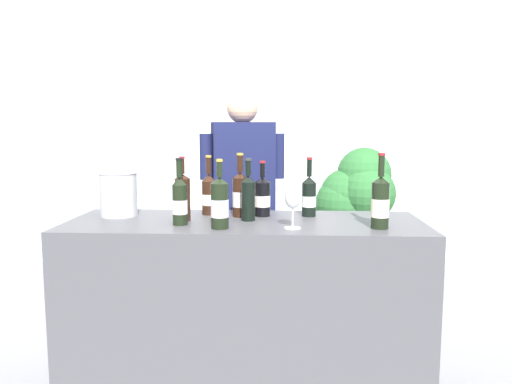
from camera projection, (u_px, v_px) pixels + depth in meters
wall_back at (264, 131)px, 5.09m from camera, size 8.00×0.10×2.80m
counter at (245, 310)px, 2.64m from camera, size 1.83×0.67×0.96m
wine_bottle_0 at (262, 197)px, 2.70m from camera, size 0.09×0.09×0.30m
wine_bottle_1 at (220, 203)px, 2.37m from camera, size 0.09×0.09×0.33m
wine_bottle_2 at (240, 194)px, 2.68m from camera, size 0.08×0.08×0.34m
wine_bottle_3 at (180, 201)px, 2.46m from camera, size 0.07×0.07×0.33m
wine_bottle_4 at (380, 202)px, 2.37m from camera, size 0.09×0.09×0.36m
wine_bottle_5 at (309, 196)px, 2.70m from camera, size 0.08×0.08×0.32m
wine_bottle_6 at (209, 194)px, 2.75m from camera, size 0.08×0.08×0.33m
wine_bottle_7 at (183, 196)px, 2.57m from camera, size 0.08×0.08×0.33m
wine_bottle_8 at (248, 196)px, 2.57m from camera, size 0.07×0.07×0.32m
wine_glass at (293, 199)px, 2.36m from camera, size 0.08×0.08×0.20m
ice_bucket at (118, 194)px, 2.71m from camera, size 0.21×0.21×0.24m
person_server at (243, 225)px, 3.25m from camera, size 0.53×0.32×1.66m
potted_shrub at (355, 202)px, 3.97m from camera, size 0.62×0.53×1.28m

